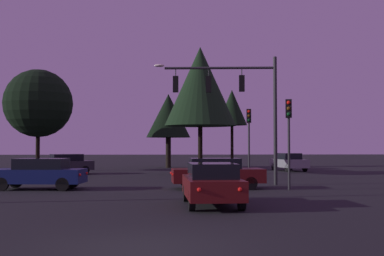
# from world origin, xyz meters

# --- Properties ---
(ground_plane) EXTENTS (168.00, 168.00, 0.00)m
(ground_plane) POSITION_xyz_m (0.00, 24.50, 0.00)
(ground_plane) COLOR black
(ground_plane) RESTS_ON ground
(traffic_signal_mast_arm) EXTENTS (6.75, 0.74, 7.05)m
(traffic_signal_mast_arm) POSITION_xyz_m (4.32, 15.96, 4.91)
(traffic_signal_mast_arm) COLOR #232326
(traffic_signal_mast_arm) RESTS_ON ground
(traffic_light_corner_left) EXTENTS (0.35, 0.38, 4.40)m
(traffic_light_corner_left) POSITION_xyz_m (6.43, 12.81, 3.11)
(traffic_light_corner_left) COLOR #232326
(traffic_light_corner_left) RESTS_ON ground
(traffic_light_corner_right) EXTENTS (0.34, 0.37, 4.52)m
(traffic_light_corner_right) POSITION_xyz_m (5.77, 20.46, 3.20)
(traffic_light_corner_right) COLOR #232326
(traffic_light_corner_right) RESTS_ON ground
(car_nearside_lane) EXTENTS (1.98, 4.24, 1.52)m
(car_nearside_lane) POSITION_xyz_m (2.14, 6.98, 0.79)
(car_nearside_lane) COLOR #4C0F0F
(car_nearside_lane) RESTS_ON ground
(car_crossing_left) EXTENTS (4.60, 2.19, 1.52)m
(car_crossing_left) POSITION_xyz_m (-5.74, 13.72, 0.80)
(car_crossing_left) COLOR #0F1947
(car_crossing_left) RESTS_ON ground
(car_crossing_right) EXTENTS (4.67, 2.09, 1.52)m
(car_crossing_right) POSITION_xyz_m (3.00, 13.68, 0.80)
(car_crossing_right) COLOR #4C0F0F
(car_crossing_right) RESTS_ON ground
(car_far_lane) EXTENTS (4.48, 3.45, 1.52)m
(car_far_lane) POSITION_xyz_m (-7.23, 26.34, 0.80)
(car_far_lane) COLOR #232328
(car_far_lane) RESTS_ON ground
(car_parked_lot) EXTENTS (2.46, 4.71, 1.52)m
(car_parked_lot) POSITION_xyz_m (10.84, 30.26, 0.80)
(car_parked_lot) COLOR gray
(car_parked_lot) RESTS_ON ground
(tree_behind_sign) EXTENTS (4.34, 4.34, 7.27)m
(tree_behind_sign) POSITION_xyz_m (0.54, 36.74, 5.09)
(tree_behind_sign) COLOR black
(tree_behind_sign) RESTS_ON ground
(tree_left_far) EXTENTS (5.36, 5.36, 9.61)m
(tree_left_far) POSITION_xyz_m (2.95, 25.52, 6.61)
(tree_left_far) COLOR black
(tree_left_far) RESTS_ON ground
(tree_center_horizon) EXTENTS (5.83, 5.83, 8.71)m
(tree_center_horizon) POSITION_xyz_m (-10.61, 31.22, 5.79)
(tree_center_horizon) COLOR black
(tree_center_horizon) RESTS_ON ground
(tree_right_cluster) EXTENTS (3.03, 3.03, 7.79)m
(tree_right_cluster) POSITION_xyz_m (6.92, 37.35, 5.97)
(tree_right_cluster) COLOR black
(tree_right_cluster) RESTS_ON ground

